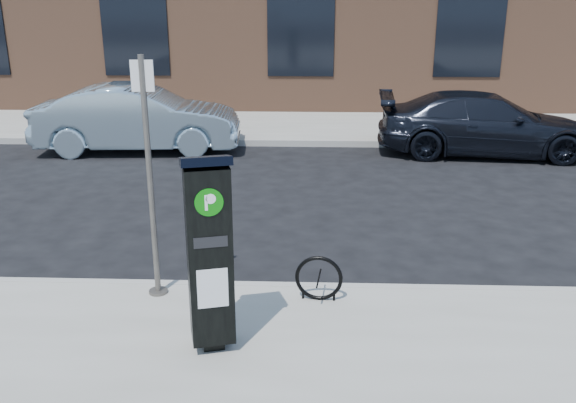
{
  "coord_description": "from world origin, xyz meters",
  "views": [
    {
      "loc": [
        0.34,
        -6.84,
        3.52
      ],
      "look_at": [
        0.06,
        0.5,
        1.06
      ],
      "focal_mm": 38.0,
      "sensor_mm": 36.0,
      "label": 1
    }
  ],
  "objects_px": {
    "parking_kiosk": "(209,252)",
    "bike_rack": "(319,278)",
    "sign_pole": "(150,182)",
    "car_dark": "(485,124)",
    "car_silver": "(138,118)"
  },
  "relations": [
    {
      "from": "parking_kiosk",
      "to": "bike_rack",
      "type": "relative_size",
      "value": 3.62
    },
    {
      "from": "car_silver",
      "to": "car_dark",
      "type": "bearing_deg",
      "value": -94.13
    },
    {
      "from": "parking_kiosk",
      "to": "car_silver",
      "type": "xyz_separation_m",
      "value": [
        -3.16,
        8.85,
        -0.4
      ]
    },
    {
      "from": "sign_pole",
      "to": "bike_rack",
      "type": "distance_m",
      "value": 2.23
    },
    {
      "from": "parking_kiosk",
      "to": "car_silver",
      "type": "bearing_deg",
      "value": 94.62
    },
    {
      "from": "parking_kiosk",
      "to": "car_silver",
      "type": "relative_size",
      "value": 0.42
    },
    {
      "from": "car_silver",
      "to": "car_dark",
      "type": "xyz_separation_m",
      "value": [
        8.2,
        0.0,
        -0.07
      ]
    },
    {
      "from": "bike_rack",
      "to": "car_dark",
      "type": "xyz_separation_m",
      "value": [
        3.96,
        7.8,
        0.3
      ]
    },
    {
      "from": "sign_pole",
      "to": "car_dark",
      "type": "bearing_deg",
      "value": 49.56
    },
    {
      "from": "parking_kiosk",
      "to": "sign_pole",
      "type": "relative_size",
      "value": 0.72
    },
    {
      "from": "parking_kiosk",
      "to": "sign_pole",
      "type": "height_order",
      "value": "sign_pole"
    },
    {
      "from": "car_dark",
      "to": "bike_rack",
      "type": "bearing_deg",
      "value": 157.84
    },
    {
      "from": "parking_kiosk",
      "to": "car_silver",
      "type": "height_order",
      "value": "parking_kiosk"
    },
    {
      "from": "car_silver",
      "to": "car_dark",
      "type": "distance_m",
      "value": 8.2
    },
    {
      "from": "car_dark",
      "to": "parking_kiosk",
      "type": "bearing_deg",
      "value": 155.1
    }
  ]
}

